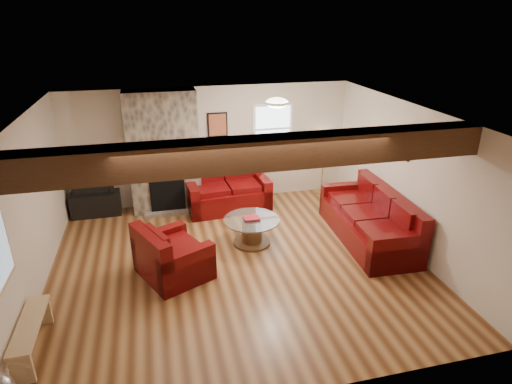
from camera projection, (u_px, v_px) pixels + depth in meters
The scene contains 16 objects.
room at pixel (236, 195), 6.65m from camera, with size 8.00×8.00×8.00m.
oak_beam at pixel (255, 153), 5.12m from camera, with size 6.00×0.36×0.38m, color #371F10.
chimney_breast at pixel (164, 154), 8.67m from camera, with size 1.40×0.67×2.50m.
back_window at pixel (273, 129), 9.25m from camera, with size 0.90×0.08×1.10m, color white, non-canonical shape.
ceiling_dome at pixel (277, 104), 7.19m from camera, with size 0.40×0.40×0.18m, color white, non-canonical shape.
artwork_back at pixel (218, 125), 8.93m from camera, with size 0.42×0.06×0.52m, color black, non-canonical shape.
artwork_right at pixel (401, 146), 7.37m from camera, with size 0.06×0.55×0.42m, color black, non-canonical shape.
sofa_three at pixel (369, 216), 7.73m from camera, with size 2.39×1.00×0.92m, color #420704, non-canonical shape.
loveseat at pixel (227, 188), 9.00m from camera, with size 1.71×0.98×0.91m, color #420704, non-canonical shape.
armchair_red at pixel (173, 251), 6.68m from camera, with size 1.05×0.92×0.85m, color #420704, non-canonical shape.
coffee_table at pixel (252, 231), 7.67m from camera, with size 1.00×1.00×0.52m.
tv_cabinet at pixel (96, 204), 8.77m from camera, with size 0.97×0.39×0.48m, color black.
television at pixel (93, 182), 8.58m from camera, with size 0.81×0.11×0.47m, color black.
floor_lamp at pixel (324, 140), 9.48m from camera, with size 0.38×0.38×1.46m.
pine_bench at pixel (32, 337), 5.21m from camera, with size 0.26×1.12×0.42m, color tan, non-canonical shape.
coal_bucket at pixel (199, 208), 8.79m from camera, with size 0.32×0.32×0.30m, color slate, non-canonical shape.
Camera 1 is at (-1.15, -6.01, 3.87)m, focal length 30.00 mm.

